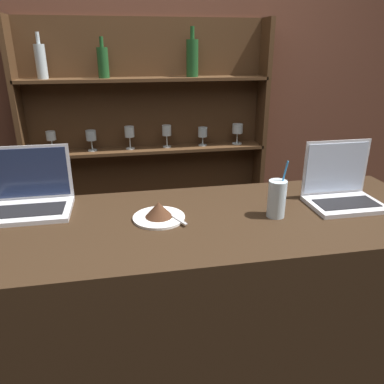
{
  "coord_description": "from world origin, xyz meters",
  "views": [
    {
      "loc": [
        -0.22,
        -0.95,
        1.63
      ],
      "look_at": [
        0.03,
        0.37,
        1.1
      ],
      "focal_mm": 35.0,
      "sensor_mm": 36.0,
      "label": 1
    }
  ],
  "objects_px": {
    "laptop_far": "(341,189)",
    "cake_plate": "(159,213)",
    "water_glass": "(277,199)",
    "laptop_near": "(28,197)"
  },
  "relations": [
    {
      "from": "laptop_far",
      "to": "cake_plate",
      "type": "distance_m",
      "value": 0.78
    },
    {
      "from": "water_glass",
      "to": "laptop_near",
      "type": "bearing_deg",
      "value": 165.64
    },
    {
      "from": "laptop_far",
      "to": "water_glass",
      "type": "distance_m",
      "value": 0.33
    },
    {
      "from": "laptop_far",
      "to": "water_glass",
      "type": "xyz_separation_m",
      "value": [
        -0.32,
        -0.08,
        0.01
      ]
    },
    {
      "from": "cake_plate",
      "to": "water_glass",
      "type": "bearing_deg",
      "value": -7.51
    },
    {
      "from": "laptop_near",
      "to": "laptop_far",
      "type": "xyz_separation_m",
      "value": [
        1.29,
        -0.17,
        0.01
      ]
    },
    {
      "from": "laptop_near",
      "to": "cake_plate",
      "type": "xyz_separation_m",
      "value": [
        0.51,
        -0.19,
        -0.03
      ]
    },
    {
      "from": "laptop_far",
      "to": "cake_plate",
      "type": "relative_size",
      "value": 1.47
    },
    {
      "from": "laptop_far",
      "to": "cake_plate",
      "type": "height_order",
      "value": "laptop_far"
    },
    {
      "from": "cake_plate",
      "to": "water_glass",
      "type": "height_order",
      "value": "water_glass"
    }
  ]
}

